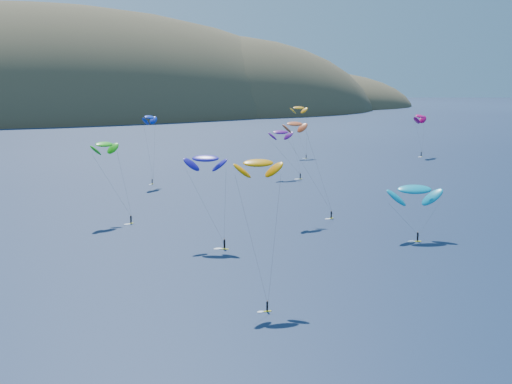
% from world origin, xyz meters
% --- Properties ---
extents(island, '(730.00, 300.00, 210.00)m').
position_xyz_m(island, '(39.40, 562.36, -10.74)').
color(island, '#3D3526').
rests_on(island, ground).
extents(kitesurfer_2, '(8.27, 12.25, 23.67)m').
position_xyz_m(kitesurfer_2, '(-27.13, 38.75, 21.46)').
color(kitesurfer_2, '#CCCC16').
rests_on(kitesurfer_2, ground).
extents(kitesurfer_3, '(8.94, 12.70, 20.76)m').
position_xyz_m(kitesurfer_3, '(-34.01, 108.86, 18.43)').
color(kitesurfer_3, '#CCCC16').
rests_on(kitesurfer_3, ground).
extents(kitesurfer_4, '(8.18, 8.03, 23.69)m').
position_xyz_m(kitesurfer_4, '(-6.02, 159.17, 21.45)').
color(kitesurfer_4, '#CCCC16').
rests_on(kitesurfer_4, ground).
extents(kitesurfer_5, '(12.95, 9.45, 13.85)m').
position_xyz_m(kitesurfer_5, '(21.54, 59.29, 10.55)').
color(kitesurfer_5, '#CCCC16').
rests_on(kitesurfer_5, ground).
extents(kitesurfer_6, '(9.00, 10.69, 17.89)m').
position_xyz_m(kitesurfer_6, '(38.62, 152.43, 15.42)').
color(kitesurfer_6, '#CCCC16').
rests_on(kitesurfer_6, ground).
extents(kitesurfer_8, '(11.27, 9.24, 19.94)m').
position_xyz_m(kitesurfer_8, '(122.00, 180.59, 17.04)').
color(kitesurfer_8, '#CCCC16').
rests_on(kitesurfer_8, ground).
extents(kitesurfer_9, '(11.57, 9.41, 25.32)m').
position_xyz_m(kitesurfer_9, '(9.07, 90.58, 23.18)').
color(kitesurfer_9, '#CCCC16').
rests_on(kitesurfer_9, ground).
extents(kitesurfer_10, '(9.63, 13.21, 20.41)m').
position_xyz_m(kitesurfer_10, '(-21.07, 75.63, 17.88)').
color(kitesurfer_10, '#CCCC16').
rests_on(kitesurfer_10, ground).
extents(kitesurfer_11, '(8.27, 11.94, 22.98)m').
position_xyz_m(kitesurfer_11, '(75.16, 203.65, 20.66)').
color(kitesurfer_11, '#CCCC16').
rests_on(kitesurfer_11, ground).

